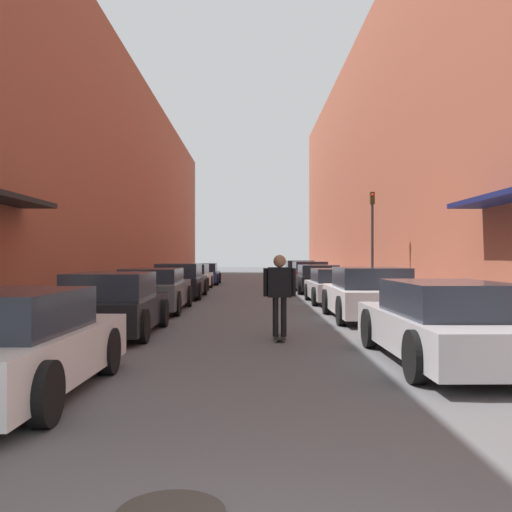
{
  "coord_description": "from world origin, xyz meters",
  "views": [
    {
      "loc": [
        -0.01,
        -2.21,
        1.64
      ],
      "look_at": [
        0.08,
        11.79,
        1.64
      ],
      "focal_mm": 40.0,
      "sensor_mm": 36.0,
      "label": 1
    }
  ],
  "objects_px": {
    "parked_car_left_1": "(113,305)",
    "skateboarder": "(280,288)",
    "traffic_light": "(372,233)",
    "parked_car_right_0": "(444,323)",
    "parked_car_left_4": "(191,277)",
    "parked_car_left_5": "(202,274)",
    "parked_car_right_2": "(336,286)",
    "parked_car_left_3": "(180,281)",
    "parked_car_right_1": "(369,294)",
    "parked_car_right_4": "(309,275)",
    "parked_car_right_3": "(318,279)",
    "parked_car_right_5": "(299,272)",
    "parked_car_left_0": "(1,345)",
    "parked_car_left_2": "(154,290)"
  },
  "relations": [
    {
      "from": "parked_car_left_0",
      "to": "parked_car_left_5",
      "type": "xyz_separation_m",
      "value": [
        -0.01,
        26.63,
        -0.01
      ]
    },
    {
      "from": "parked_car_left_4",
      "to": "parked_car_right_4",
      "type": "distance_m",
      "value": 6.58
    },
    {
      "from": "traffic_light",
      "to": "parked_car_right_0",
      "type": "bearing_deg",
      "value": -97.04
    },
    {
      "from": "parked_car_left_4",
      "to": "parked_car_right_5",
      "type": "distance_m",
      "value": 9.78
    },
    {
      "from": "parked_car_left_2",
      "to": "parked_car_right_0",
      "type": "height_order",
      "value": "parked_car_left_2"
    },
    {
      "from": "parked_car_left_0",
      "to": "parked_car_right_5",
      "type": "relative_size",
      "value": 0.92
    },
    {
      "from": "parked_car_left_1",
      "to": "parked_car_right_4",
      "type": "relative_size",
      "value": 1.01
    },
    {
      "from": "parked_car_right_4",
      "to": "parked_car_right_5",
      "type": "bearing_deg",
      "value": 91.26
    },
    {
      "from": "parked_car_right_1",
      "to": "parked_car_right_4",
      "type": "relative_size",
      "value": 1.09
    },
    {
      "from": "parked_car_left_1",
      "to": "parked_car_left_3",
      "type": "xyz_separation_m",
      "value": [
        0.06,
        10.54,
        0.03
      ]
    },
    {
      "from": "parked_car_left_1",
      "to": "parked_car_right_3",
      "type": "height_order",
      "value": "parked_car_left_1"
    },
    {
      "from": "parked_car_right_1",
      "to": "traffic_light",
      "type": "distance_m",
      "value": 6.89
    },
    {
      "from": "parked_car_right_2",
      "to": "parked_car_left_3",
      "type": "bearing_deg",
      "value": 156.13
    },
    {
      "from": "parked_car_left_0",
      "to": "skateboarder",
      "type": "bearing_deg",
      "value": 52.26
    },
    {
      "from": "parked_car_left_4",
      "to": "skateboarder",
      "type": "xyz_separation_m",
      "value": [
        3.53,
        -16.97,
        0.42
      ]
    },
    {
      "from": "parked_car_right_1",
      "to": "skateboarder",
      "type": "distance_m",
      "value": 4.37
    },
    {
      "from": "parked_car_left_5",
      "to": "skateboarder",
      "type": "relative_size",
      "value": 2.49
    },
    {
      "from": "parked_car_right_1",
      "to": "parked_car_right_2",
      "type": "relative_size",
      "value": 1.08
    },
    {
      "from": "parked_car_left_5",
      "to": "parked_car_right_1",
      "type": "distance_m",
      "value": 19.51
    },
    {
      "from": "parked_car_right_5",
      "to": "skateboarder",
      "type": "distance_m",
      "value": 24.84
    },
    {
      "from": "parked_car_left_1",
      "to": "skateboarder",
      "type": "bearing_deg",
      "value": -13.06
    },
    {
      "from": "parked_car_left_0",
      "to": "parked_car_right_4",
      "type": "height_order",
      "value": "parked_car_right_4"
    },
    {
      "from": "parked_car_right_4",
      "to": "traffic_light",
      "type": "distance_m",
      "value": 9.71
    },
    {
      "from": "parked_car_left_0",
      "to": "parked_car_left_1",
      "type": "xyz_separation_m",
      "value": [
        0.01,
        5.27,
        0.02
      ]
    },
    {
      "from": "parked_car_right_2",
      "to": "parked_car_left_1",
      "type": "bearing_deg",
      "value": -126.28
    },
    {
      "from": "parked_car_left_2",
      "to": "parked_car_left_5",
      "type": "xyz_separation_m",
      "value": [
        -0.0,
        16.3,
        -0.04
      ]
    },
    {
      "from": "parked_car_right_3",
      "to": "parked_car_right_5",
      "type": "height_order",
      "value": "parked_car_right_5"
    },
    {
      "from": "parked_car_right_2",
      "to": "skateboarder",
      "type": "bearing_deg",
      "value": -105.32
    },
    {
      "from": "parked_car_right_0",
      "to": "parked_car_right_3",
      "type": "bearing_deg",
      "value": 90.03
    },
    {
      "from": "parked_car_left_4",
      "to": "parked_car_left_5",
      "type": "height_order",
      "value": "parked_car_left_4"
    },
    {
      "from": "parked_car_right_2",
      "to": "traffic_light",
      "type": "distance_m",
      "value": 2.77
    },
    {
      "from": "parked_car_right_4",
      "to": "traffic_light",
      "type": "bearing_deg",
      "value": -81.63
    },
    {
      "from": "parked_car_right_0",
      "to": "parked_car_right_5",
      "type": "distance_m",
      "value": 27.16
    },
    {
      "from": "parked_car_left_3",
      "to": "skateboarder",
      "type": "height_order",
      "value": "skateboarder"
    },
    {
      "from": "parked_car_left_4",
      "to": "parked_car_right_1",
      "type": "xyz_separation_m",
      "value": [
        6.01,
        -13.4,
        0.05
      ]
    },
    {
      "from": "parked_car_right_3",
      "to": "parked_car_right_4",
      "type": "relative_size",
      "value": 1.02
    },
    {
      "from": "parked_car_left_3",
      "to": "parked_car_right_2",
      "type": "height_order",
      "value": "parked_car_left_3"
    },
    {
      "from": "parked_car_right_1",
      "to": "traffic_light",
      "type": "height_order",
      "value": "traffic_light"
    },
    {
      "from": "parked_car_left_1",
      "to": "parked_car_right_2",
      "type": "xyz_separation_m",
      "value": [
        5.85,
        7.98,
        -0.04
      ]
    },
    {
      "from": "parked_car_right_3",
      "to": "parked_car_left_0",
      "type": "bearing_deg",
      "value": -107.31
    },
    {
      "from": "parked_car_left_3",
      "to": "parked_car_left_5",
      "type": "bearing_deg",
      "value": 90.42
    },
    {
      "from": "parked_car_left_5",
      "to": "parked_car_right_0",
      "type": "bearing_deg",
      "value": -76.58
    },
    {
      "from": "skateboarder",
      "to": "parked_car_left_1",
      "type": "bearing_deg",
      "value": 166.94
    },
    {
      "from": "parked_car_left_0",
      "to": "parked_car_right_1",
      "type": "bearing_deg",
      "value": 53.55
    },
    {
      "from": "parked_car_right_1",
      "to": "parked_car_right_5",
      "type": "distance_m",
      "value": 21.15
    },
    {
      "from": "parked_car_right_3",
      "to": "traffic_light",
      "type": "distance_m",
      "value": 4.91
    },
    {
      "from": "parked_car_right_1",
      "to": "parked_car_right_3",
      "type": "bearing_deg",
      "value": 90.51
    },
    {
      "from": "parked_car_left_2",
      "to": "parked_car_left_3",
      "type": "height_order",
      "value": "parked_car_left_3"
    },
    {
      "from": "parked_car_left_5",
      "to": "parked_car_right_0",
      "type": "distance_m",
      "value": 25.28
    },
    {
      "from": "parked_car_left_4",
      "to": "parked_car_right_2",
      "type": "relative_size",
      "value": 1.07
    }
  ]
}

